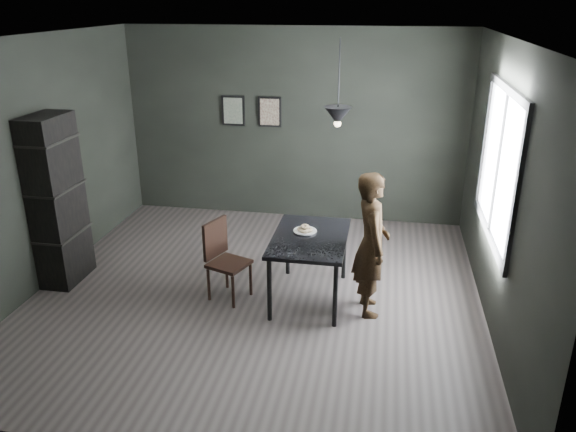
% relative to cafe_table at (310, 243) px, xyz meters
% --- Properties ---
extents(ground, '(5.00, 5.00, 0.00)m').
position_rel_cafe_table_xyz_m(ground, '(-0.60, 0.00, -0.67)').
color(ground, '#3A3432').
rests_on(ground, ground).
extents(back_wall, '(5.00, 0.10, 2.80)m').
position_rel_cafe_table_xyz_m(back_wall, '(-0.60, 2.50, 0.73)').
color(back_wall, black).
rests_on(back_wall, ground).
extents(ceiling, '(5.00, 5.00, 0.02)m').
position_rel_cafe_table_xyz_m(ceiling, '(-0.60, 0.00, 2.13)').
color(ceiling, silver).
rests_on(ceiling, ground).
extents(window_assembly, '(0.04, 1.96, 1.56)m').
position_rel_cafe_table_xyz_m(window_assembly, '(1.87, 0.20, 0.93)').
color(window_assembly, white).
rests_on(window_assembly, ground).
extents(cafe_table, '(0.80, 1.20, 0.75)m').
position_rel_cafe_table_xyz_m(cafe_table, '(0.00, 0.00, 0.00)').
color(cafe_table, black).
rests_on(cafe_table, ground).
extents(white_plate, '(0.23, 0.23, 0.01)m').
position_rel_cafe_table_xyz_m(white_plate, '(-0.07, 0.11, 0.08)').
color(white_plate, white).
rests_on(white_plate, cafe_table).
extents(donut_pile, '(0.18, 0.18, 0.07)m').
position_rel_cafe_table_xyz_m(donut_pile, '(-0.07, 0.11, 0.11)').
color(donut_pile, beige).
rests_on(donut_pile, white_plate).
extents(woman, '(0.48, 0.63, 1.56)m').
position_rel_cafe_table_xyz_m(woman, '(0.66, -0.16, 0.11)').
color(woman, black).
rests_on(woman, ground).
extents(wood_chair, '(0.50, 0.50, 0.90)m').
position_rel_cafe_table_xyz_m(wood_chair, '(-0.95, -0.13, -0.16)').
color(wood_chair, black).
rests_on(wood_chair, ground).
extents(shelf_unit, '(0.37, 0.66, 1.98)m').
position_rel_cafe_table_xyz_m(shelf_unit, '(-2.92, -0.05, 0.32)').
color(shelf_unit, black).
rests_on(shelf_unit, ground).
extents(pendant_lamp, '(0.28, 0.28, 0.86)m').
position_rel_cafe_table_xyz_m(pendant_lamp, '(0.25, 0.10, 1.38)').
color(pendant_lamp, black).
rests_on(pendant_lamp, ground).
extents(framed_print_left, '(0.34, 0.04, 0.44)m').
position_rel_cafe_table_xyz_m(framed_print_left, '(-1.50, 2.47, 0.93)').
color(framed_print_left, black).
rests_on(framed_print_left, ground).
extents(framed_print_right, '(0.34, 0.04, 0.44)m').
position_rel_cafe_table_xyz_m(framed_print_right, '(-0.95, 2.47, 0.93)').
color(framed_print_right, black).
rests_on(framed_print_right, ground).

